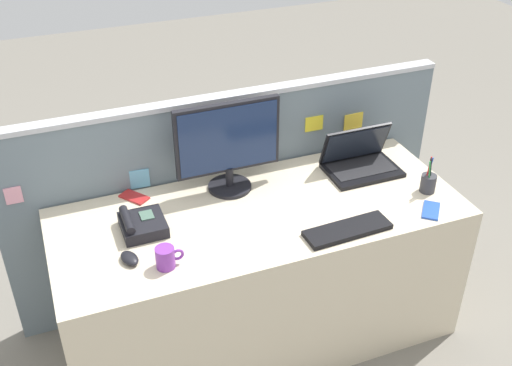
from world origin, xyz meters
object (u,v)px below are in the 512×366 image
(laptop, at_px, (359,160))
(coffee_mug, at_px, (166,257))
(cell_phone_blue_case, at_px, (431,210))
(cell_phone_red_case, at_px, (134,197))
(desktop_monitor, at_px, (228,143))
(keyboard_main, at_px, (348,230))
(computer_mouse_right_hand, at_px, (129,258))
(desk_phone, at_px, (141,224))
(pen_cup, at_px, (428,183))

(laptop, bearing_deg, coffee_mug, -160.52)
(cell_phone_blue_case, distance_m, cell_phone_red_case, 1.34)
(desktop_monitor, xyz_separation_m, coffee_mug, (-0.42, -0.45, -0.19))
(keyboard_main, height_order, coffee_mug, coffee_mug)
(cell_phone_blue_case, distance_m, coffee_mug, 1.19)
(keyboard_main, bearing_deg, desktop_monitor, 122.12)
(computer_mouse_right_hand, distance_m, cell_phone_blue_case, 1.32)
(keyboard_main, bearing_deg, cell_phone_blue_case, -2.47)
(computer_mouse_right_hand, xyz_separation_m, cell_phone_red_case, (0.11, 0.44, -0.01))
(desktop_monitor, xyz_separation_m, cell_phone_blue_case, (0.77, -0.51, -0.23))
(keyboard_main, bearing_deg, computer_mouse_right_hand, 168.54)
(laptop, xyz_separation_m, computer_mouse_right_hand, (-1.20, -0.29, -0.04))
(cell_phone_red_case, bearing_deg, desk_phone, -131.27)
(desktop_monitor, distance_m, pen_cup, 0.94)
(cell_phone_blue_case, relative_size, cell_phone_red_case, 1.03)
(laptop, height_order, pen_cup, laptop)
(cell_phone_blue_case, bearing_deg, computer_mouse_right_hand, -146.76)
(computer_mouse_right_hand, bearing_deg, cell_phone_blue_case, -23.22)
(computer_mouse_right_hand, relative_size, coffee_mug, 0.88)
(keyboard_main, xyz_separation_m, cell_phone_red_case, (-0.79, 0.58, -0.01))
(desk_phone, height_order, cell_phone_red_case, desk_phone)
(computer_mouse_right_hand, bearing_deg, cell_phone_red_case, 58.95)
(cell_phone_blue_case, height_order, cell_phone_red_case, same)
(laptop, relative_size, cell_phone_red_case, 2.62)
(laptop, height_order, computer_mouse_right_hand, laptop)
(cell_phone_red_case, bearing_deg, laptop, -44.50)
(computer_mouse_right_hand, relative_size, pen_cup, 0.54)
(pen_cup, height_order, coffee_mug, pen_cup)
(desk_phone, bearing_deg, pen_cup, -7.98)
(pen_cup, xyz_separation_m, coffee_mug, (-1.26, -0.08, -0.00))
(desktop_monitor, height_order, pen_cup, desktop_monitor)
(desktop_monitor, xyz_separation_m, computer_mouse_right_hand, (-0.55, -0.37, -0.22))
(keyboard_main, distance_m, cell_phone_red_case, 0.98)
(desktop_monitor, bearing_deg, pen_cup, -23.44)
(desk_phone, height_order, cell_phone_blue_case, desk_phone)
(keyboard_main, bearing_deg, coffee_mug, 173.13)
(computer_mouse_right_hand, height_order, pen_cup, pen_cup)
(desk_phone, bearing_deg, keyboard_main, -22.00)
(pen_cup, relative_size, coffee_mug, 1.61)
(pen_cup, bearing_deg, coffee_mug, -176.19)
(cell_phone_blue_case, relative_size, coffee_mug, 1.20)
(cell_phone_blue_case, bearing_deg, cell_phone_red_case, -166.35)
(desk_phone, distance_m, computer_mouse_right_hand, 0.21)
(keyboard_main, xyz_separation_m, computer_mouse_right_hand, (-0.90, 0.14, 0.01))
(cell_phone_blue_case, bearing_deg, desktop_monitor, -174.13)
(keyboard_main, bearing_deg, cell_phone_red_case, 141.09)
(desktop_monitor, height_order, desk_phone, desktop_monitor)
(computer_mouse_right_hand, bearing_deg, desk_phone, 46.85)
(desk_phone, relative_size, pen_cup, 1.05)
(keyboard_main, height_order, pen_cup, pen_cup)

